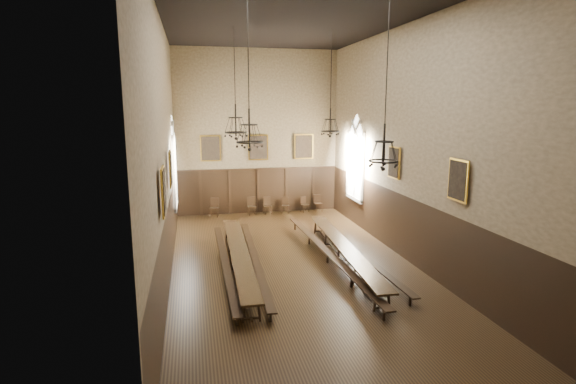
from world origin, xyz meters
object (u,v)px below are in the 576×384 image
object	(u,v)px
table_left	(239,260)
chandelier_front_left	(249,132)
chair_5	(285,208)
chair_6	(305,207)
chair_3	(252,209)
table_right	(343,254)
bench_left_outer	(225,264)
bench_left_inner	(254,260)
chandelier_back_right	(330,124)
bench_right_outer	(357,254)
chandelier_front_right	(384,151)
chair_1	(214,211)
chair_7	(318,206)
chair_4	(268,209)
chandelier_back_left	(236,126)
bench_right_inner	(327,255)

from	to	relation	value
table_left	chandelier_front_left	xyz separation A→B (m)	(0.15, -2.42, 4.82)
chair_5	chair_6	size ratio (longest dim) A/B	1.03
table_left	chair_3	xyz separation A→B (m)	(1.59, 8.40, -0.06)
table_right	bench_left_outer	world-z (taller)	table_right
bench_left_inner	chair_6	distance (m)	9.26
table_left	table_right	distance (m)	3.99
bench_left_inner	chandelier_back_right	bearing A→B (deg)	29.25
table_right	bench_right_outer	bearing A→B (deg)	12.07
chair_6	chandelier_front_right	distance (m)	12.29
bench_right_outer	table_left	bearing A→B (deg)	-179.92
table_right	chair_1	bearing A→B (deg)	117.61
bench_left_inner	chandelier_front_right	world-z (taller)	chandelier_front_right
bench_right_outer	chandelier_front_left	distance (m)	7.07
chair_7	chandelier_front_left	world-z (taller)	chandelier_front_left
table_right	chair_1	distance (m)	9.64
bench_left_inner	chair_5	world-z (taller)	chair_5
bench_right_outer	chandelier_front_right	world-z (taller)	chandelier_front_right
chair_4	chair_7	world-z (taller)	chair_7
table_left	bench_left_inner	bearing A→B (deg)	14.02
bench_left_inner	chair_1	world-z (taller)	chair_1
bench_right_outer	chandelier_back_right	xyz separation A→B (m)	(-0.54, 2.09, 4.97)
bench_right_outer	chandelier_back_left	world-z (taller)	chandelier_back_left
table_left	bench_right_outer	xyz separation A→B (m)	(4.61, 0.01, -0.10)
chair_5	bench_left_outer	bearing A→B (deg)	-99.29
chandelier_front_right	bench_left_inner	bearing A→B (deg)	138.63
bench_left_inner	chair_1	size ratio (longest dim) A/B	9.39
bench_left_outer	chair_4	size ratio (longest dim) A/B	9.85
chair_1	chair_6	size ratio (longest dim) A/B	1.17
bench_right_inner	table_left	bearing A→B (deg)	-179.86
table_left	bench_left_inner	world-z (taller)	table_left
table_left	chair_6	world-z (taller)	chair_6
bench_right_inner	chandelier_back_right	world-z (taller)	chandelier_back_right
bench_left_outer	chair_7	world-z (taller)	chair_7
chair_7	chandelier_back_right	distance (m)	8.19
chair_1	chair_7	size ratio (longest dim) A/B	1.07
chandelier_front_right	chandelier_back_left	bearing A→B (deg)	125.31
bench_left_outer	chandelier_front_right	size ratio (longest dim) A/B	1.90
chair_4	chair_6	distance (m)	2.15
table_right	chandelier_front_right	world-z (taller)	chandelier_front_right
chair_7	table_left	bearing A→B (deg)	-125.62
bench_right_outer	bench_left_inner	bearing A→B (deg)	178.01
bench_right_inner	bench_left_inner	bearing A→B (deg)	177.18
chair_1	chair_7	xyz separation A→B (m)	(5.90, 0.06, -0.02)
table_right	chair_7	distance (m)	8.72
table_left	table_right	xyz separation A→B (m)	(3.99, -0.12, -0.00)
chandelier_front_right	chair_7	bearing A→B (deg)	83.82
bench_right_outer	bench_right_inner	bearing A→B (deg)	179.92
chair_1	chair_4	distance (m)	2.96
bench_left_inner	chandelier_back_left	size ratio (longest dim) A/B	2.24
chair_6	chandelier_back_right	xyz separation A→B (m)	(-0.56, -6.38, 4.97)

